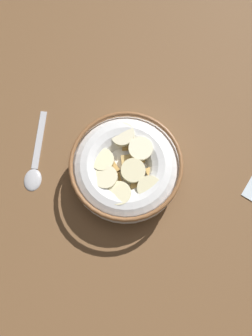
{
  "coord_description": "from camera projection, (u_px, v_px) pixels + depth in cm",
  "views": [
    {
      "loc": [
        -3.81,
        16.07,
        59.79
      ],
      "look_at": [
        0.0,
        0.0,
        3.0
      ],
      "focal_mm": 44.04,
      "sensor_mm": 36.0,
      "label": 1
    }
  ],
  "objects": [
    {
      "name": "ground_plane",
      "position": [
        126.0,
        175.0,
        0.63
      ],
      "size": [
        124.11,
        124.11,
        2.0
      ],
      "primitive_type": "cube",
      "color": "brown"
    },
    {
      "name": "cereal_bowl",
      "position": [
        126.0,
        169.0,
        0.59
      ],
      "size": [
        16.11,
        16.11,
        5.27
      ],
      "color": "white",
      "rests_on": "ground_plane"
    },
    {
      "name": "spoon",
      "position": [
        34.0,
        167.0,
        0.62
      ],
      "size": [
        3.55,
        13.03,
        0.8
      ],
      "color": "#B7B7BC",
      "rests_on": "ground_plane"
    }
  ]
}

